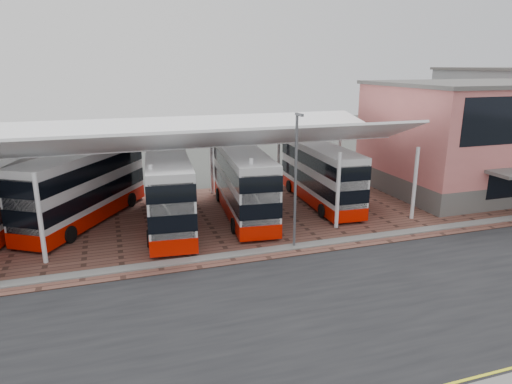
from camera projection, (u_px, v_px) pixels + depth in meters
ground at (307, 303)px, 21.19m from camera, size 140.00×140.00×0.00m
road at (316, 313)px, 20.27m from camera, size 120.00×14.00×0.02m
forecourt at (259, 214)px, 33.67m from camera, size 72.00×16.00×0.06m
north_kerb at (263, 251)px, 26.84m from camera, size 120.00×0.80×0.14m
canopy at (141, 140)px, 30.55m from camera, size 37.00×11.63×7.07m
terminal at (485, 136)px, 39.56m from camera, size 18.40×14.40×9.25m
lamp_east at (296, 178)px, 26.34m from camera, size 0.16×0.90×8.07m
bus_2 at (84, 187)px, 31.29m from camera, size 8.64×11.60×4.92m
bus_3 at (168, 190)px, 30.61m from camera, size 3.82×12.08×4.89m
bus_4 at (243, 183)px, 32.74m from camera, size 3.81×11.80×4.78m
bus_5 at (320, 174)px, 35.68m from camera, size 3.21×11.24×4.58m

